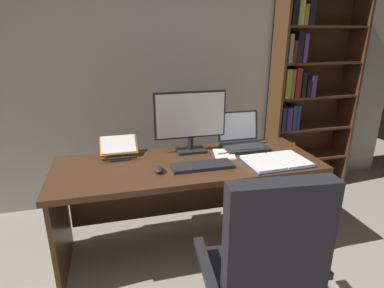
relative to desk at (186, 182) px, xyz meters
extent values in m
cube|color=#B2ADA3|center=(0.06, 0.91, 0.88)|extent=(5.03, 0.12, 2.85)
cube|color=#4C2D19|center=(0.00, -0.08, 0.18)|extent=(1.88, 0.69, 0.04)
cube|color=#4C2D19|center=(-0.90, -0.08, -0.19)|extent=(0.03, 0.63, 0.69)
cube|color=#4C2D19|center=(0.90, -0.08, -0.19)|extent=(0.03, 0.63, 0.69)
cube|color=#4C2D19|center=(0.00, 0.24, -0.16)|extent=(1.76, 0.03, 0.49)
cube|color=#4C2D19|center=(1.07, 0.70, 0.46)|extent=(0.02, 0.28, 2.00)
cube|color=#4C2D19|center=(1.93, 0.70, 0.46)|extent=(0.02, 0.28, 2.00)
cube|color=#4C2D19|center=(1.50, 0.83, 0.46)|extent=(0.88, 0.01, 2.00)
cube|color=#4C2D19|center=(1.50, 0.70, -0.53)|extent=(0.83, 0.26, 0.02)
cube|color=navy|center=(1.13, 0.67, -0.40)|extent=(0.04, 0.22, 0.24)
cube|color=#195633|center=(1.19, 0.66, -0.38)|extent=(0.06, 0.19, 0.27)
cube|color=maroon|center=(1.25, 0.65, -0.40)|extent=(0.04, 0.18, 0.23)
cube|color=#195633|center=(1.31, 0.67, -0.39)|extent=(0.05, 0.20, 0.25)
cube|color=#195633|center=(1.37, 0.67, -0.38)|extent=(0.05, 0.21, 0.28)
cube|color=black|center=(1.43, 0.67, -0.40)|extent=(0.05, 0.21, 0.24)
cube|color=#4C2D19|center=(1.50, 0.70, -0.20)|extent=(0.83, 0.26, 0.02)
cube|color=#512D66|center=(1.12, 0.64, -0.06)|extent=(0.03, 0.15, 0.25)
cube|color=#195633|center=(1.18, 0.65, -0.09)|extent=(0.06, 0.17, 0.19)
cube|color=gold|center=(1.25, 0.67, -0.09)|extent=(0.04, 0.21, 0.20)
cube|color=#4C2D19|center=(1.50, 0.70, 0.13)|extent=(0.83, 0.26, 0.02)
cube|color=navy|center=(1.13, 0.66, 0.26)|extent=(0.04, 0.19, 0.23)
cube|color=#512D66|center=(1.18, 0.66, 0.26)|extent=(0.05, 0.19, 0.23)
cube|color=navy|center=(1.24, 0.65, 0.27)|extent=(0.04, 0.17, 0.25)
cube|color=navy|center=(1.28, 0.65, 0.27)|extent=(0.03, 0.17, 0.25)
cube|color=#4C2D19|center=(1.50, 0.70, 0.46)|extent=(0.83, 0.26, 0.02)
cube|color=gold|center=(1.13, 0.66, 0.61)|extent=(0.06, 0.19, 0.27)
cube|color=olive|center=(1.18, 0.67, 0.61)|extent=(0.03, 0.22, 0.27)
cube|color=maroon|center=(1.24, 0.65, 0.61)|extent=(0.05, 0.17, 0.28)
cube|color=black|center=(1.30, 0.66, 0.59)|extent=(0.04, 0.18, 0.24)
cube|color=black|center=(1.36, 0.67, 0.56)|extent=(0.04, 0.22, 0.17)
cube|color=#512D66|center=(1.41, 0.65, 0.57)|extent=(0.05, 0.17, 0.21)
cube|color=#4C2D19|center=(1.50, 0.70, 0.79)|extent=(0.83, 0.26, 0.02)
cube|color=gray|center=(1.13, 0.66, 0.93)|extent=(0.04, 0.19, 0.26)
cube|color=maroon|center=(1.17, 0.65, 0.90)|extent=(0.04, 0.17, 0.20)
cube|color=black|center=(1.22, 0.66, 0.94)|extent=(0.05, 0.19, 0.28)
cube|color=#512D66|center=(1.28, 0.67, 0.93)|extent=(0.04, 0.20, 0.26)
cube|color=#4C2D19|center=(1.50, 0.70, 1.12)|extent=(0.83, 0.26, 0.02)
cube|color=black|center=(1.13, 0.67, 1.27)|extent=(0.05, 0.21, 0.28)
cube|color=gold|center=(1.19, 0.66, 1.26)|extent=(0.05, 0.19, 0.27)
cube|color=olive|center=(1.25, 0.65, 1.22)|extent=(0.04, 0.17, 0.17)
cube|color=black|center=(1.30, 0.67, 1.23)|extent=(0.05, 0.21, 0.20)
cube|color=black|center=(0.17, -0.88, -0.15)|extent=(0.54, 0.52, 0.07)
cube|color=black|center=(0.16, -1.08, 0.19)|extent=(0.48, 0.14, 0.62)
cube|color=#232326|center=(-0.11, -0.86, -0.03)|extent=(0.08, 0.39, 0.04)
cube|color=#232326|center=(0.45, -0.91, -0.03)|extent=(0.08, 0.39, 0.04)
cube|color=#232326|center=(0.07, 0.13, 0.21)|extent=(0.22, 0.16, 0.02)
cylinder|color=#232326|center=(0.07, 0.13, 0.26)|extent=(0.04, 0.04, 0.09)
cube|color=#232326|center=(0.07, 0.14, 0.48)|extent=(0.55, 0.02, 0.36)
cube|color=white|center=(0.07, 0.12, 0.48)|extent=(0.52, 0.00, 0.33)
cube|color=#232326|center=(0.50, 0.09, 0.21)|extent=(0.35, 0.26, 0.02)
cube|color=#2D2D30|center=(0.50, 0.08, 0.22)|extent=(0.30, 0.14, 0.00)
cube|color=#232326|center=(0.50, 0.25, 0.34)|extent=(0.35, 0.05, 0.24)
cube|color=white|center=(0.50, 0.24, 0.34)|extent=(0.31, 0.04, 0.22)
cube|color=#232326|center=(0.07, -0.19, 0.21)|extent=(0.42, 0.15, 0.02)
ellipsoid|color=#232326|center=(-0.23, -0.19, 0.22)|extent=(0.06, 0.10, 0.04)
cube|color=#232326|center=(-0.47, 0.11, 0.20)|extent=(0.14, 0.12, 0.01)
cube|color=#232326|center=(-0.47, 0.07, 0.21)|extent=(0.25, 0.01, 0.01)
cube|color=orange|center=(-0.47, 0.21, 0.27)|extent=(0.27, 0.19, 0.10)
cube|color=white|center=(-0.47, 0.21, 0.28)|extent=(0.25, 0.17, 0.09)
cube|color=navy|center=(0.49, -0.25, 0.20)|extent=(0.23, 0.32, 0.01)
cube|color=navy|center=(0.71, -0.24, 0.20)|extent=(0.23, 0.32, 0.01)
cube|color=white|center=(0.49, -0.25, 0.21)|extent=(0.22, 0.31, 0.02)
cube|color=white|center=(0.71, -0.24, 0.21)|extent=(0.22, 0.31, 0.02)
cylinder|color=#B7B7BC|center=(0.60, -0.24, 0.21)|extent=(0.03, 0.28, 0.02)
cube|color=white|center=(0.30, 0.00, 0.20)|extent=(0.19, 0.24, 0.01)
cylinder|color=maroon|center=(0.32, 0.00, 0.21)|extent=(0.14, 0.02, 0.01)
camera|label=1|loc=(-0.49, -2.10, 1.06)|focal=29.63mm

